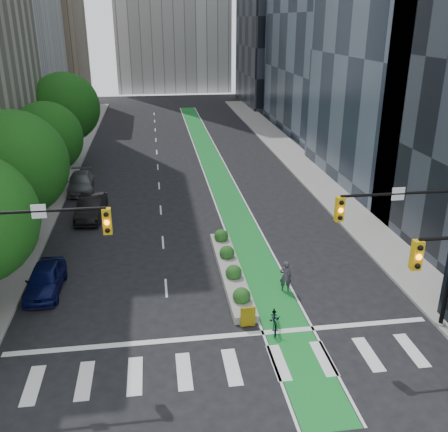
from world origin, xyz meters
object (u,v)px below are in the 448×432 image
object	(u,v)px
median_planter	(231,269)
cyclist	(286,276)
parked_car_left_mid	(91,207)
parked_car_left_far	(81,182)
bicycle	(275,319)
parked_car_left_near	(45,279)

from	to	relation	value
median_planter	cyclist	world-z (taller)	cyclist
parked_car_left_mid	parked_car_left_far	bearing A→B (deg)	106.91
bicycle	parked_car_left_mid	distance (m)	18.51
bicycle	parked_car_left_near	size ratio (longest dim) A/B	0.44
bicycle	parked_car_left_mid	xyz separation A→B (m)	(-9.94, 15.61, 0.31)
median_planter	parked_car_left_mid	bearing A→B (deg)	130.91
median_planter	cyclist	size ratio (longest dim) A/B	5.91
cyclist	median_planter	bearing A→B (deg)	-28.81
parked_car_left_far	bicycle	bearing A→B (deg)	-66.72
bicycle	median_planter	bearing A→B (deg)	113.58
parked_car_left_near	parked_car_left_far	size ratio (longest dim) A/B	0.86
median_planter	bicycle	bearing A→B (deg)	-77.55
bicycle	cyclist	bearing A→B (deg)	78.88
parked_car_left_far	parked_car_left_mid	bearing A→B (deg)	-81.00
parked_car_left_near	parked_car_left_far	xyz separation A→B (m)	(-0.21, 17.07, -0.01)
parked_car_left_near	parked_car_left_mid	world-z (taller)	parked_car_left_mid
median_planter	bicycle	distance (m)	5.69
parked_car_left_far	cyclist	bearing A→B (deg)	-59.75
parked_car_left_mid	parked_car_left_far	size ratio (longest dim) A/B	0.97
median_planter	parked_car_left_near	bearing A→B (deg)	-177.14
bicycle	parked_car_left_far	size ratio (longest dim) A/B	0.38
median_planter	cyclist	distance (m)	3.44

